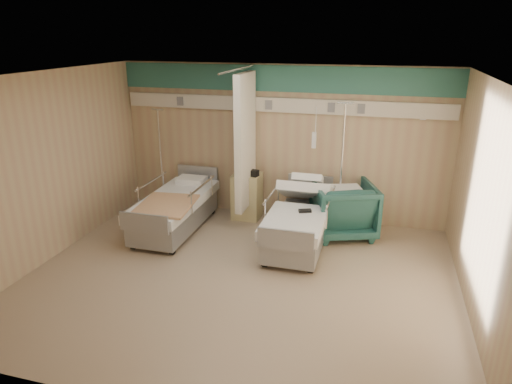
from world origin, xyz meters
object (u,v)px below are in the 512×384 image
bed_right (299,227)px  bed_left (175,213)px  bedside_cabinet (247,196)px  iv_stand_left (163,190)px  visitor_armchair (343,209)px  iv_stand_right (339,204)px

bed_right → bed_left: 2.20m
bedside_cabinet → iv_stand_left: bearing=-177.9°
bedside_cabinet → visitor_armchair: 1.83m
bed_left → bedside_cabinet: bearing=40.6°
visitor_armchair → iv_stand_right: 0.26m
bed_right → iv_stand_left: iv_stand_left is taller
bedside_cabinet → iv_stand_right: bearing=-2.1°
bed_right → visitor_armchair: visitor_armchair is taller
bed_right → iv_stand_right: iv_stand_right is taller
iv_stand_right → iv_stand_left: 3.40m
iv_stand_right → bed_right: bearing=-123.6°
bedside_cabinet → iv_stand_left: 1.69m
visitor_armchair → iv_stand_right: size_ratio=0.46×
bedside_cabinet → visitor_armchair: visitor_armchair is taller
bed_right → visitor_armchair: bearing=42.7°
iv_stand_right → iv_stand_left: size_ratio=1.13×
iv_stand_left → bedside_cabinet: bearing=2.1°
visitor_armchair → iv_stand_left: 3.50m
bed_left → visitor_armchair: visitor_armchair is taller
visitor_armchair → iv_stand_left: size_ratio=0.52×
bedside_cabinet → bed_right: bearing=-38.0°
bed_left → iv_stand_right: size_ratio=0.97×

